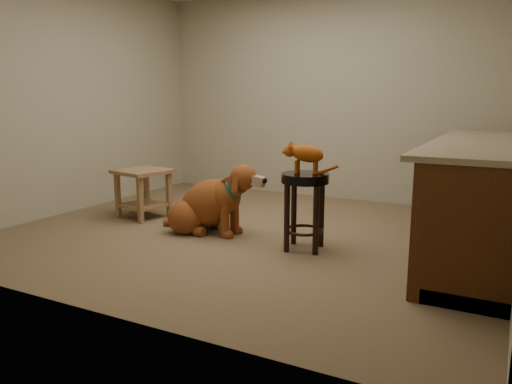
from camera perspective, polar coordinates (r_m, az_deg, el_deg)
The scene contains 8 objects.
floor at distance 4.80m, azimuth -0.62°, elevation -4.72°, with size 4.50×4.00×0.01m, color brown.
room_shell at distance 4.63m, azimuth -0.66°, elevation 15.65°, with size 4.54×4.04×2.62m.
cabinet_run at distance 4.45m, azimuth 23.97°, elevation -1.11°, with size 0.70×2.56×0.94m.
padded_stool at distance 4.22m, azimuth 5.60°, elevation -0.44°, with size 0.40×0.40×0.66m.
wood_stool at distance 4.73m, azimuth 22.03°, elevation -1.02°, with size 0.51×0.51×0.73m.
side_table at distance 5.49m, azimuth -12.78°, elevation 0.68°, with size 0.59×0.59×0.52m.
golden_retriever at distance 4.78m, azimuth -5.38°, elevation -1.46°, with size 1.16×0.57×0.73m.
tabby_kitten at distance 4.17m, azimuth 5.55°, elevation 4.30°, with size 0.45×0.23×0.29m.
Camera 1 is at (2.20, -4.06, 1.30)m, focal length 35.00 mm.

